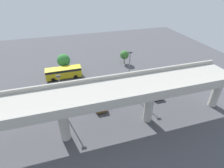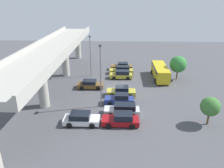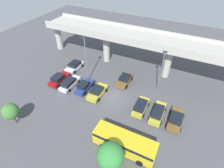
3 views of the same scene
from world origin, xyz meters
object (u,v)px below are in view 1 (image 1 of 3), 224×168
at_px(parked_car_2, 120,84).
at_px(parked_car_6, 54,94).
at_px(parked_car_0, 154,92).
at_px(parked_car_7, 40,96).
at_px(parked_car_3, 107,86).
at_px(parked_car_5, 68,92).
at_px(parked_car_8, 143,80).
at_px(lamp_post_near_aisle, 61,93).
at_px(tree_front_left, 124,55).
at_px(tree_front_centre, 64,60).
at_px(lamp_post_mid_lot, 129,71).
at_px(parked_car_1, 132,81).
at_px(shuttle_bus, 64,72).
at_px(parked_car_4, 99,103).

bearing_deg(parked_car_2, parked_car_6, -91.25).
relative_size(parked_car_0, parked_car_7, 0.96).
height_order(parked_car_3, parked_car_5, parked_car_5).
xyz_separation_m(parked_car_8, lamp_post_near_aisle, (17.84, 6.14, 3.99)).
bearing_deg(tree_front_left, parked_car_8, 92.94).
height_order(parked_car_8, tree_front_centre, tree_front_centre).
relative_size(parked_car_0, parked_car_6, 0.93).
distance_m(parked_car_6, lamp_post_near_aisle, 7.54).
distance_m(parked_car_0, lamp_post_mid_lot, 6.95).
bearing_deg(lamp_post_near_aisle, tree_front_left, -135.43).
height_order(parked_car_1, parked_car_6, parked_car_6).
bearing_deg(parked_car_2, parked_car_0, 49.90).
xyz_separation_m(parked_car_0, parked_car_2, (5.70, -4.80, 0.03)).
bearing_deg(parked_car_2, shuttle_bus, -124.45).
relative_size(parked_car_3, parked_car_8, 0.99).
distance_m(parked_car_1, parked_car_6, 16.87).
height_order(parked_car_7, lamp_post_mid_lot, lamp_post_mid_lot).
distance_m(parked_car_4, lamp_post_mid_lot, 8.52).
relative_size(parked_car_0, parked_car_8, 0.98).
distance_m(parked_car_2, parked_car_5, 11.02).
distance_m(parked_car_0, shuttle_bus, 21.23).
bearing_deg(shuttle_bus, parked_car_1, 152.97).
distance_m(parked_car_1, parked_car_3, 5.95).
relative_size(parked_car_4, parked_car_6, 0.92).
relative_size(parked_car_8, lamp_post_near_aisle, 0.58).
relative_size(parked_car_8, lamp_post_mid_lot, 0.51).
xyz_separation_m(parked_car_1, tree_front_left, (-2.10, -10.69, 1.77)).
bearing_deg(lamp_post_mid_lot, parked_car_6, -11.47).
height_order(parked_car_1, shuttle_bus, shuttle_bus).
relative_size(parked_car_6, shuttle_bus, 0.60).
bearing_deg(tree_front_centre, lamp_post_near_aisle, 85.96).
xyz_separation_m(lamp_post_mid_lot, tree_front_left, (-4.25, -13.83, -2.77)).
relative_size(parked_car_2, parked_car_8, 0.93).
xyz_separation_m(parked_car_0, lamp_post_mid_lot, (4.81, -2.11, 4.54)).
distance_m(parked_car_5, lamp_post_mid_lot, 13.05).
height_order(parked_car_3, parked_car_6, parked_car_6).
distance_m(parked_car_6, parked_car_7, 2.77).
height_order(parked_car_1, lamp_post_mid_lot, lamp_post_mid_lot).
distance_m(parked_car_5, parked_car_8, 16.71).
xyz_separation_m(parked_car_5, parked_car_6, (2.82, -0.06, -0.01)).
bearing_deg(parked_car_1, lamp_post_mid_lot, -34.52).
relative_size(parked_car_2, parked_car_7, 0.92).
xyz_separation_m(parked_car_3, parked_car_5, (8.10, -0.01, 0.03)).
height_order(parked_car_4, parked_car_8, parked_car_8).
bearing_deg(tree_front_left, parked_car_6, 29.74).
xyz_separation_m(parked_car_6, lamp_post_mid_lot, (-14.72, 2.99, 4.50)).
height_order(parked_car_6, shuttle_bus, shuttle_bus).
distance_m(parked_car_5, parked_car_7, 5.59).
height_order(parked_car_2, lamp_post_near_aisle, lamp_post_near_aisle).
bearing_deg(parked_car_6, parked_car_2, 88.75).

